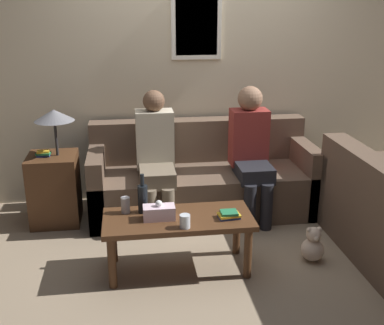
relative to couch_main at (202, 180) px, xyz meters
name	(u,v)px	position (x,y,z in m)	size (l,w,h in m)	color
ground_plane	(210,231)	(0.00, -0.49, -0.30)	(16.00, 16.00, 0.00)	gray
wall_back	(196,69)	(0.00, 0.44, 1.00)	(9.00, 0.08, 2.60)	beige
couch_main	(202,180)	(0.00, 0.00, 0.00)	(2.11, 0.82, 0.84)	brown
coffee_table	(178,225)	(-0.35, -1.07, 0.07)	(1.10, 0.48, 0.43)	#4C2D19
side_table_with_lamp	(55,182)	(-1.36, -0.09, 0.09)	(0.44, 0.43, 1.05)	#4C2D19
wine_bottle	(143,198)	(-0.60, -0.95, 0.25)	(0.08, 0.08, 0.30)	black
drinking_glass	(185,221)	(-0.32, -1.25, 0.18)	(0.08, 0.08, 0.10)	silver
book_stack	(229,215)	(0.02, -1.14, 0.16)	(0.17, 0.12, 0.05)	navy
soda_can	(125,205)	(-0.73, -0.94, 0.20)	(0.07, 0.07, 0.12)	#BCBCC1
tissue_box	(159,212)	(-0.49, -1.08, 0.19)	(0.23, 0.12, 0.15)	silver
person_left	(156,154)	(-0.45, -0.16, 0.34)	(0.34, 0.62, 1.19)	#756651
person_right	(251,148)	(0.42, -0.19, 0.36)	(0.34, 0.58, 1.21)	black
teddy_bear	(313,246)	(0.71, -1.08, -0.18)	(0.18, 0.18, 0.28)	beige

